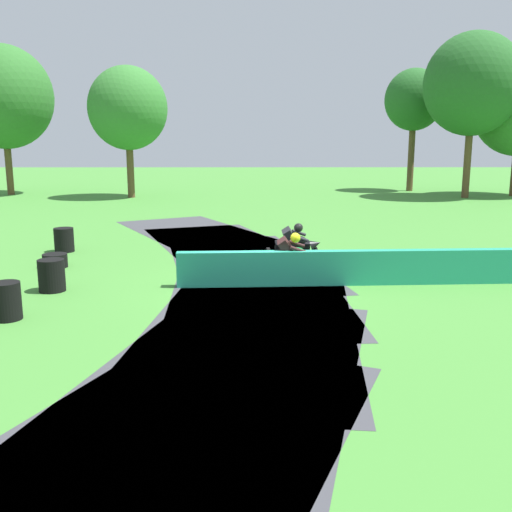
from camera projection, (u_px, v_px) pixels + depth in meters
The scene contains 13 objects.
ground_plane at pixel (256, 286), 14.95m from camera, with size 120.00×120.00×0.00m, color #428433.
track_asphalt at pixel (221, 286), 14.90m from camera, with size 8.77×27.05×0.01m.
safety_barrier at pixel (469, 266), 15.15m from camera, with size 0.30×15.18×0.90m, color #239375.
motorcycle_lead_green at pixel (292, 259), 15.15m from camera, with size 1.68×0.81×1.43m.
motorcycle_chase_black at pixel (295, 246), 16.93m from camera, with size 1.68×0.91×1.43m.
tire_stack_mid_a at pixel (7, 301), 12.10m from camera, with size 0.59×0.59×0.80m.
tire_stack_mid_b at pixel (52, 275), 14.35m from camera, with size 0.65×0.65×0.80m.
tire_stack_far at pixel (55, 261), 17.02m from camera, with size 0.71×0.71×0.40m.
tire_stack_extra_a at pixel (64, 240), 19.31m from camera, with size 0.64×0.64×0.80m.
tree_far_left at pixel (128, 108), 35.74m from camera, with size 4.87×4.87×8.07m.
tree_far_right at pixel (473, 84), 35.34m from camera, with size 5.93×5.93×10.04m.
tree_behind_barrier at pixel (3, 97), 37.40m from camera, with size 6.31×6.31×9.61m.
tree_distant at pixel (414, 100), 40.12m from camera, with size 4.03×4.03×8.42m.
Camera 1 is at (-0.08, -14.49, 3.76)m, focal length 40.71 mm.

